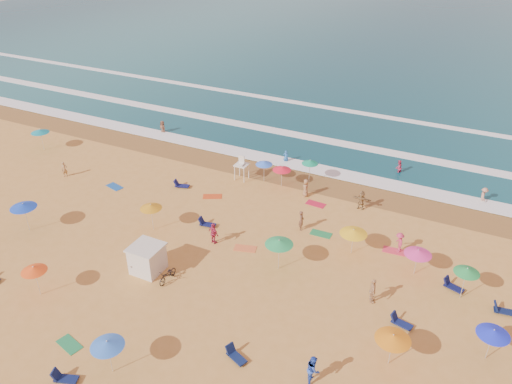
% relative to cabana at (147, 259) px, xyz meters
% --- Properties ---
extents(ground, '(220.00, 220.00, 0.00)m').
position_rel_cabana_xyz_m(ground, '(2.79, 5.28, -1.00)').
color(ground, gold).
rests_on(ground, ground).
extents(ocean, '(220.00, 140.00, 0.18)m').
position_rel_cabana_xyz_m(ocean, '(2.79, 89.28, -1.00)').
color(ocean, '#0C4756').
rests_on(ocean, ground).
extents(wet_sand, '(220.00, 220.00, 0.00)m').
position_rel_cabana_xyz_m(wet_sand, '(2.79, 17.78, -0.99)').
color(wet_sand, olive).
rests_on(wet_sand, ground).
extents(surf_foam, '(200.00, 18.70, 0.05)m').
position_rel_cabana_xyz_m(surf_foam, '(2.79, 26.60, -0.90)').
color(surf_foam, white).
rests_on(surf_foam, ground).
extents(cabana, '(2.00, 2.00, 2.00)m').
position_rel_cabana_xyz_m(cabana, '(0.00, 0.00, 0.00)').
color(cabana, silver).
rests_on(cabana, ground).
extents(cabana_roof, '(2.20, 2.20, 0.12)m').
position_rel_cabana_xyz_m(cabana_roof, '(0.00, 0.00, 1.06)').
color(cabana_roof, silver).
rests_on(cabana_roof, cabana).
extents(bicycle, '(0.68, 1.86, 0.97)m').
position_rel_cabana_xyz_m(bicycle, '(1.90, -0.30, -0.52)').
color(bicycle, black).
rests_on(bicycle, ground).
extents(lifeguard_stand, '(1.20, 1.20, 2.10)m').
position_rel_cabana_xyz_m(lifeguard_stand, '(-0.41, 15.26, 0.05)').
color(lifeguard_stand, white).
rests_on(lifeguard_stand, ground).
extents(beach_umbrellas, '(49.83, 28.06, 0.81)m').
position_rel_cabana_xyz_m(beach_umbrellas, '(4.60, 4.64, 1.13)').
color(beach_umbrellas, orange).
rests_on(beach_umbrellas, ground).
extents(loungers, '(33.85, 22.17, 0.34)m').
position_rel_cabana_xyz_m(loungers, '(7.41, 1.84, -0.83)').
color(loungers, '#0F1D4D').
rests_on(loungers, ground).
extents(towels, '(47.40, 24.82, 0.03)m').
position_rel_cabana_xyz_m(towels, '(4.48, 3.70, -0.98)').
color(towels, '#B0163E').
rests_on(towels, ground).
extents(beachgoers, '(46.03, 28.80, 2.12)m').
position_rel_cabana_xyz_m(beachgoers, '(4.67, 8.72, -0.20)').
color(beachgoers, tan).
rests_on(beachgoers, ground).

